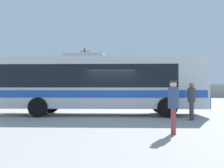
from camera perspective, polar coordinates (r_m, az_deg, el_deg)
name	(u,v)px	position (r m, az deg, el deg)	size (l,w,h in m)	color
ground_plane	(126,104)	(23.99, 3.08, -4.57)	(300.00, 300.00, 0.00)	#A3A099
perimeter_wall	(134,91)	(43.24, 4.85, -1.52)	(80.00, 0.30, 2.13)	#9E998C
coach_bus_silver_blue	(98,82)	(14.65, -3.17, 0.38)	(11.79, 3.57, 3.48)	silver
attendant_by_bus_door	(192,99)	(12.78, 17.30, -3.21)	(0.48, 0.48, 1.79)	#38383D
passenger_waiting_on_apron	(173,103)	(8.75, 13.50, -4.22)	(0.38, 0.38, 1.79)	#99383D
parked_car_leftmost_grey	(78,93)	(40.60, -7.61, -1.93)	(4.42, 2.18, 1.52)	slate
parked_car_second_dark_blue	(118,93)	(40.05, 1.28, -2.00)	(4.58, 2.12, 1.44)	navy
utility_pole_near	(85,71)	(48.59, -6.13, 2.89)	(1.78, 0.54, 9.13)	#4C3823
roadside_tree_left	(83,68)	(49.50, -6.38, 3.63)	(5.75, 5.75, 7.89)	brown
roadside_tree_midleft	(146,67)	(47.11, 7.55, 3.67)	(5.04, 5.04, 7.44)	brown
roadside_tree_midright	(166,76)	(47.02, 12.00, 1.77)	(3.49, 3.49, 5.21)	brown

